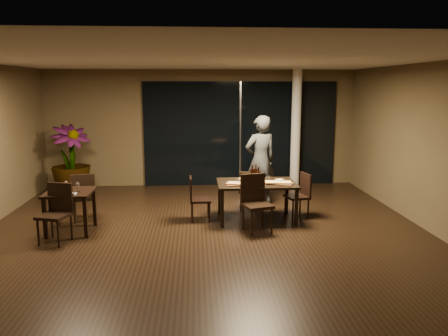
# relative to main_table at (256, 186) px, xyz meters

# --- Properties ---
(ground) EXTENTS (8.00, 8.00, 0.00)m
(ground) POSITION_rel_main_table_xyz_m (-1.00, -0.80, -0.68)
(ground) COLOR black
(ground) RESTS_ON ground
(wall_back) EXTENTS (8.00, 0.10, 3.00)m
(wall_back) POSITION_rel_main_table_xyz_m (-1.00, 3.25, 0.82)
(wall_back) COLOR #4C3F28
(wall_back) RESTS_ON ground
(wall_front) EXTENTS (8.00, 0.10, 3.00)m
(wall_front) POSITION_rel_main_table_xyz_m (-1.00, -4.85, 0.82)
(wall_front) COLOR #4C3F28
(wall_front) RESTS_ON ground
(wall_right) EXTENTS (0.10, 8.00, 3.00)m
(wall_right) POSITION_rel_main_table_xyz_m (3.05, -0.80, 0.82)
(wall_right) COLOR #4C3F28
(wall_right) RESTS_ON ground
(ceiling) EXTENTS (8.00, 8.00, 0.04)m
(ceiling) POSITION_rel_main_table_xyz_m (-1.00, -0.80, 2.34)
(ceiling) COLOR silver
(ceiling) RESTS_ON wall_back
(window_panel) EXTENTS (5.00, 0.06, 2.70)m
(window_panel) POSITION_rel_main_table_xyz_m (0.00, 3.16, 0.67)
(window_panel) COLOR black
(window_panel) RESTS_ON ground
(column) EXTENTS (0.24, 0.24, 3.00)m
(column) POSITION_rel_main_table_xyz_m (1.40, 2.85, 0.82)
(column) COLOR silver
(column) RESTS_ON ground
(main_table) EXTENTS (1.50, 1.00, 0.75)m
(main_table) POSITION_rel_main_table_xyz_m (0.00, 0.00, 0.00)
(main_table) COLOR black
(main_table) RESTS_ON ground
(side_table) EXTENTS (0.80, 0.80, 0.75)m
(side_table) POSITION_rel_main_table_xyz_m (-3.40, -0.50, -0.05)
(side_table) COLOR black
(side_table) RESTS_ON ground
(chair_main_far) EXTENTS (0.47, 0.47, 0.85)m
(chair_main_far) POSITION_rel_main_table_xyz_m (-0.06, 0.65, -0.20)
(chair_main_far) COLOR black
(chair_main_far) RESTS_ON ground
(chair_main_near) EXTENTS (0.59, 0.59, 1.02)m
(chair_main_near) POSITION_rel_main_table_xyz_m (-0.10, -0.61, -0.11)
(chair_main_near) COLOR black
(chair_main_near) RESTS_ON ground
(chair_main_left) EXTENTS (0.41, 0.41, 0.86)m
(chair_main_left) POSITION_rel_main_table_xyz_m (-1.16, 0.03, -0.19)
(chair_main_left) COLOR black
(chair_main_left) RESTS_ON ground
(chair_main_right) EXTENTS (0.50, 0.50, 0.88)m
(chair_main_right) POSITION_rel_main_table_xyz_m (0.91, 0.14, -0.18)
(chair_main_right) COLOR black
(chair_main_right) RESTS_ON ground
(chair_side_far) EXTENTS (0.53, 0.53, 0.95)m
(chair_side_far) POSITION_rel_main_table_xyz_m (-3.32, 0.12, -0.15)
(chair_side_far) COLOR black
(chair_side_far) RESTS_ON ground
(chair_side_near) EXTENTS (0.57, 0.57, 0.98)m
(chair_side_near) POSITION_rel_main_table_xyz_m (-3.49, -0.97, -0.13)
(chair_side_near) COLOR black
(chair_side_near) RESTS_ON ground
(diner) EXTENTS (0.77, 0.63, 1.96)m
(diner) POSITION_rel_main_table_xyz_m (0.24, 1.13, 0.31)
(diner) COLOR #2D3032
(diner) RESTS_ON ground
(potted_plant) EXTENTS (1.29, 1.29, 1.68)m
(potted_plant) POSITION_rel_main_table_xyz_m (-4.16, 2.37, 0.16)
(potted_plant) COLOR #234D19
(potted_plant) RESTS_ON ground
(pizza_board_left) EXTENTS (0.51, 0.28, 0.01)m
(pizza_board_left) POSITION_rel_main_table_xyz_m (-0.35, -0.19, 0.08)
(pizza_board_left) COLOR #4D2B19
(pizza_board_left) RESTS_ON main_table
(pizza_board_right) EXTENTS (0.62, 0.50, 0.01)m
(pizza_board_right) POSITION_rel_main_table_xyz_m (0.40, -0.14, 0.08)
(pizza_board_right) COLOR #472A16
(pizza_board_right) RESTS_ON main_table
(oblong_pizza_left) EXTENTS (0.49, 0.33, 0.02)m
(oblong_pizza_left) POSITION_rel_main_table_xyz_m (-0.35, -0.19, 0.10)
(oblong_pizza_left) COLOR maroon
(oblong_pizza_left) RESTS_ON pizza_board_left
(oblong_pizza_right) EXTENTS (0.48, 0.27, 0.02)m
(oblong_pizza_right) POSITION_rel_main_table_xyz_m (0.40, -0.14, 0.10)
(oblong_pizza_right) COLOR #68090A
(oblong_pizza_right) RESTS_ON pizza_board_right
(round_pizza) EXTENTS (0.31, 0.31, 0.01)m
(round_pizza) POSITION_rel_main_table_xyz_m (-0.15, 0.28, 0.08)
(round_pizza) COLOR red
(round_pizza) RESTS_ON main_table
(bottle_a) EXTENTS (0.07, 0.07, 0.33)m
(bottle_a) POSITION_rel_main_table_xyz_m (-0.08, 0.07, 0.24)
(bottle_a) COLOR black
(bottle_a) RESTS_ON main_table
(bottle_b) EXTENTS (0.07, 0.07, 0.30)m
(bottle_b) POSITION_rel_main_table_xyz_m (0.04, 0.00, 0.22)
(bottle_b) COLOR black
(bottle_b) RESTS_ON main_table
(bottle_c) EXTENTS (0.07, 0.07, 0.33)m
(bottle_c) POSITION_rel_main_table_xyz_m (0.00, 0.14, 0.24)
(bottle_c) COLOR black
(bottle_c) RESTS_ON main_table
(tumbler_left) EXTENTS (0.07, 0.07, 0.08)m
(tumbler_left) POSITION_rel_main_table_xyz_m (-0.24, 0.04, 0.12)
(tumbler_left) COLOR white
(tumbler_left) RESTS_ON main_table
(tumbler_right) EXTENTS (0.08, 0.08, 0.09)m
(tumbler_right) POSITION_rel_main_table_xyz_m (0.25, 0.11, 0.12)
(tumbler_right) COLOR white
(tumbler_right) RESTS_ON main_table
(napkin_near) EXTENTS (0.18, 0.11, 0.01)m
(napkin_near) POSITION_rel_main_table_xyz_m (0.52, -0.07, 0.08)
(napkin_near) COLOR white
(napkin_near) RESTS_ON main_table
(napkin_far) EXTENTS (0.20, 0.15, 0.01)m
(napkin_far) POSITION_rel_main_table_xyz_m (0.50, 0.19, 0.08)
(napkin_far) COLOR white
(napkin_far) RESTS_ON main_table
(wine_glass_a) EXTENTS (0.07, 0.07, 0.16)m
(wine_glass_a) POSITION_rel_main_table_xyz_m (-3.47, -0.42, 0.15)
(wine_glass_a) COLOR white
(wine_glass_a) RESTS_ON side_table
(wine_glass_b) EXTENTS (0.07, 0.07, 0.17)m
(wine_glass_b) POSITION_rel_main_table_xyz_m (-3.23, -0.58, 0.16)
(wine_glass_b) COLOR white
(wine_glass_b) RESTS_ON side_table
(side_napkin) EXTENTS (0.18, 0.11, 0.01)m
(side_napkin) POSITION_rel_main_table_xyz_m (-3.32, -0.73, 0.08)
(side_napkin) COLOR white
(side_napkin) RESTS_ON side_table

